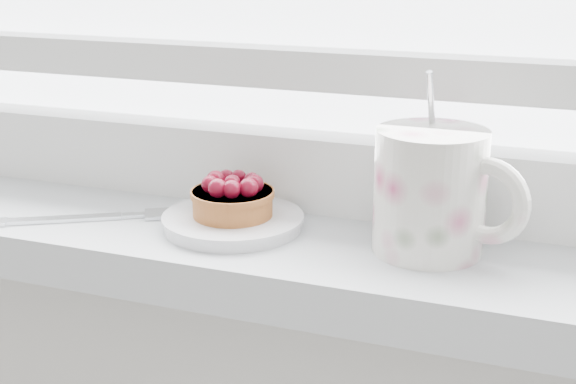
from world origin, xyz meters
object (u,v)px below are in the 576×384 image
at_px(saucer, 233,221).
at_px(raspberry_tart, 233,197).
at_px(fork, 101,217).
at_px(floral_mug, 434,190).

relative_size(saucer, raspberry_tart, 1.70).
relative_size(saucer, fork, 0.65).
distance_m(raspberry_tart, floral_mug, 0.17).
bearing_deg(fork, floral_mug, 5.33).
xyz_separation_m(raspberry_tart, fork, (-0.12, -0.02, -0.03)).
distance_m(saucer, raspberry_tart, 0.02).
xyz_separation_m(floral_mug, fork, (-0.29, -0.03, -0.05)).
relative_size(raspberry_tart, floral_mug, 0.50).
height_order(raspberry_tart, fork, raspberry_tart).
bearing_deg(raspberry_tart, floral_mug, 2.35).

